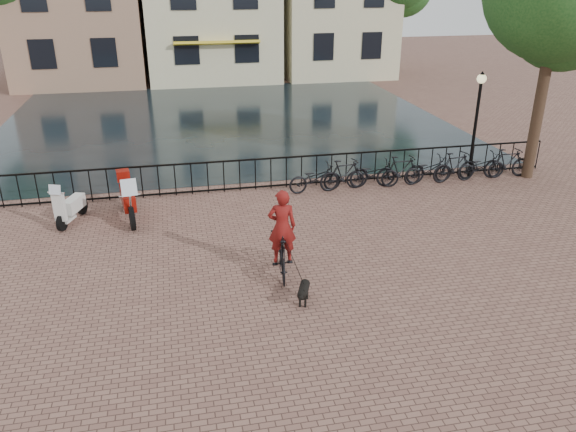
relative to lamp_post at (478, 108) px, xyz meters
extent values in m
plane|color=brown|center=(-7.20, -7.60, -2.38)|extent=(100.00, 100.00, 0.00)
plane|color=black|center=(-7.20, 9.70, -2.38)|extent=(20.00, 20.00, 0.00)
cube|color=black|center=(-7.20, 0.40, -1.38)|extent=(20.00, 0.05, 0.05)
cube|color=black|center=(-7.20, 0.40, -2.30)|extent=(20.00, 0.05, 0.05)
cube|color=gold|center=(-6.70, 17.70, 0.22)|extent=(5.00, 0.60, 0.15)
cylinder|color=black|center=(-18.20, 19.40, 0.77)|extent=(0.36, 0.36, 6.30)
cylinder|color=black|center=(2.00, -0.30, 0.42)|extent=(0.36, 0.36, 5.60)
cylinder|color=black|center=(4.80, 19.40, 0.60)|extent=(0.36, 0.36, 5.95)
cylinder|color=black|center=(0.00, 0.00, -0.78)|extent=(0.10, 0.10, 3.20)
sphere|color=beige|center=(0.00, 0.00, 0.92)|extent=(0.30, 0.30, 0.30)
imported|color=black|center=(-7.45, -5.15, -1.85)|extent=(0.73, 1.82, 1.06)
imported|color=maroon|center=(-7.45, -5.15, -1.00)|extent=(0.82, 0.60, 2.08)
imported|color=black|center=(-5.40, -0.20, -1.93)|extent=(1.77, 0.77, 0.90)
imported|color=black|center=(-4.45, -0.20, -1.88)|extent=(1.71, 0.67, 1.00)
imported|color=black|center=(-3.50, -0.20, -1.93)|extent=(1.77, 0.78, 0.90)
imported|color=black|center=(-2.55, -0.20, -1.88)|extent=(1.67, 0.50, 1.00)
imported|color=black|center=(-1.60, -0.20, -1.93)|extent=(1.76, 0.73, 0.90)
imported|color=black|center=(-0.65, -0.20, -1.88)|extent=(1.72, 0.73, 1.00)
imported|color=black|center=(0.30, -0.20, -1.93)|extent=(1.74, 0.66, 0.90)
imported|color=black|center=(1.25, -0.20, -1.88)|extent=(1.67, 0.51, 1.00)
camera|label=1|loc=(-9.66, -16.23, 4.01)|focal=35.00mm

